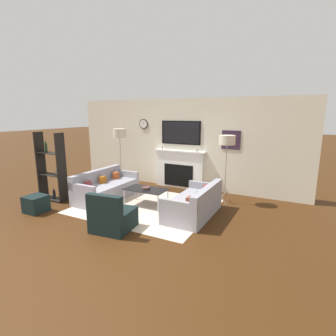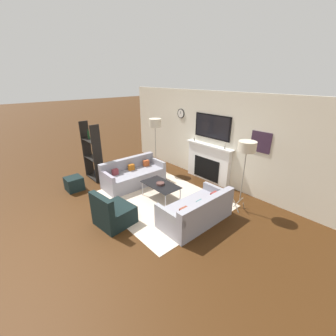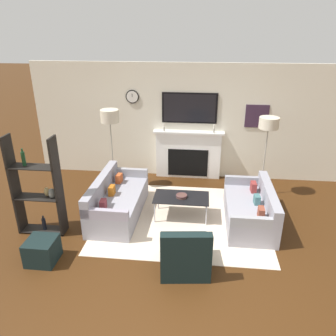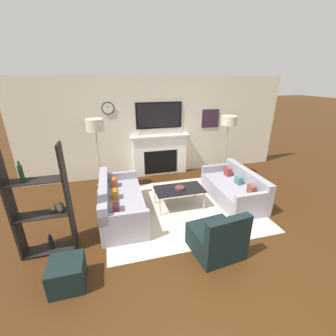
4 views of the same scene
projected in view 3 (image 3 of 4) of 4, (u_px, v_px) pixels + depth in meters
ground_plane at (171, 307)px, 4.32m from camera, size 60.00×60.00×0.00m
fireplace_wall at (189, 127)px, 7.72m from camera, size 7.43×0.28×2.70m
area_rug at (182, 218)px, 6.34m from camera, size 3.18×2.66×0.01m
couch_left at (117, 202)px, 6.36m from camera, size 0.85×1.84×0.77m
couch_right at (251, 210)px, 6.11m from camera, size 0.84×1.68×0.71m
armchair at (185, 255)px, 4.90m from camera, size 0.80×0.81×0.80m
coffee_table at (181, 198)px, 6.22m from camera, size 1.04×0.58×0.44m
decorative_bowl at (182, 196)px, 6.19m from camera, size 0.21×0.21×0.06m
floor_lamp_left at (110, 117)px, 6.92m from camera, size 0.39×0.39×1.82m
floor_lamp_right at (269, 124)px, 6.61m from camera, size 0.40×0.40×1.75m
shelf_unit at (38, 190)px, 5.62m from camera, size 0.82×0.28×1.80m
ottoman at (42, 251)px, 5.11m from camera, size 0.45×0.45×0.39m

